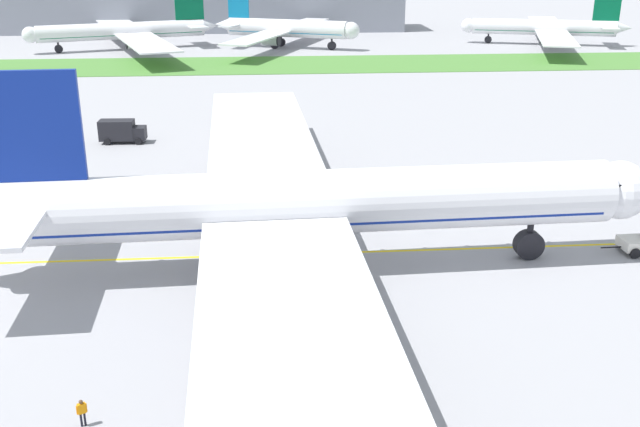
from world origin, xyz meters
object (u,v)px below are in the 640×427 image
ground_crew_wingwalker_port (314,238)px  ground_crew_marshaller_front (82,410)px  service_truck_fuel_bowser (121,131)px  parked_airliner_far_centre (285,29)px  parked_airliner_far_right (546,28)px  airliner_foreground (292,205)px  parked_airliner_far_left (126,31)px

ground_crew_wingwalker_port → ground_crew_marshaller_front: bearing=-121.1°
service_truck_fuel_bowser → parked_airliner_far_centre: bearing=74.7°
parked_airliner_far_centre → parked_airliner_far_right: bearing=0.7°
airliner_foreground → ground_crew_wingwalker_port: size_ratio=60.65×
airliner_foreground → parked_airliner_far_left: size_ratio=1.27×
airliner_foreground → ground_crew_marshaller_front: bearing=-122.3°
ground_crew_marshaller_front → parked_airliner_far_left: size_ratio=0.02×
ground_crew_wingwalker_port → service_truck_fuel_bowser: service_truck_fuel_bowser is taller
ground_crew_wingwalker_port → parked_airliner_far_right: 145.46m
airliner_foreground → service_truck_fuel_bowser: size_ratio=15.73×
ground_crew_wingwalker_port → parked_airliner_far_centre: parked_airliner_far_centre is taller
airliner_foreground → parked_airliner_far_right: 150.04m
parked_airliner_far_centre → service_truck_fuel_bowser: bearing=-105.3°
parked_airliner_far_centre → parked_airliner_far_right: (66.63, 0.76, -0.44)m
service_truck_fuel_bowser → parked_airliner_far_left: (-14.22, 90.56, 2.74)m
ground_crew_marshaller_front → ground_crew_wingwalker_port: bearing=58.9°
ground_crew_wingwalker_port → parked_airliner_far_left: bearing=106.1°
service_truck_fuel_bowser → parked_airliner_far_centre: 93.35m
ground_crew_marshaller_front → service_truck_fuel_bowser: size_ratio=0.28×
service_truck_fuel_bowser → parked_airliner_far_right: 128.69m
parked_airliner_far_left → parked_airliner_far_centre: size_ratio=1.31×
airliner_foreground → parked_airliner_far_left: airliner_foreground is taller
parked_airliner_far_left → ground_crew_marshaller_front: bearing=-81.5°
ground_crew_wingwalker_port → service_truck_fuel_bowser: size_ratio=0.26×
parked_airliner_far_centre → ground_crew_wingwalker_port: bearing=-90.8°
ground_crew_wingwalker_port → parked_airliner_far_left: (-37.05, 128.14, 3.42)m
airliner_foreground → parked_airliner_far_left: bearing=104.8°
parked_airliner_far_left → parked_airliner_far_centre: 38.79m
airliner_foreground → service_truck_fuel_bowser: (-20.86, 41.76, -4.00)m
ground_crew_wingwalker_port → airliner_foreground: bearing=-115.2°
ground_crew_wingwalker_port → ground_crew_marshaller_front: ground_crew_marshaller_front is taller
service_truck_fuel_bowser → airliner_foreground: bearing=-63.5°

